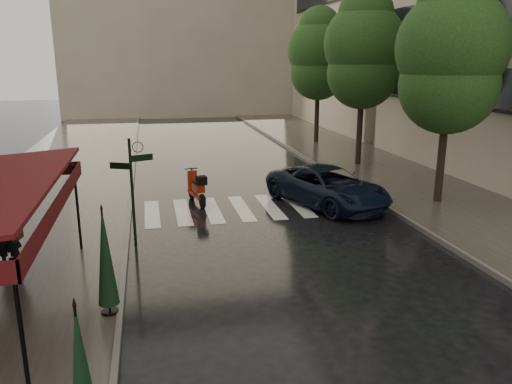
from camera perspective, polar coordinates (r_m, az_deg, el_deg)
name	(u,v)px	position (r m, az deg, el deg)	size (l,w,h in m)	color
ground	(186,287)	(12.02, -7.96, -10.68)	(120.00, 120.00, 0.00)	black
sidewalk_near	(63,178)	(23.71, -21.23, 1.46)	(6.00, 60.00, 0.12)	#38332D
sidewalk_far	(372,164)	(25.83, 13.07, 3.13)	(5.50, 60.00, 0.12)	#38332D
curb_near	(133,175)	(23.41, -13.86, 1.92)	(0.12, 60.00, 0.16)	#595651
curb_far	(319,166)	(24.77, 7.18, 2.94)	(0.12, 60.00, 0.16)	#595651
crosswalk	(256,207)	(17.99, -0.01, -1.75)	(7.85, 3.20, 0.01)	silver
signpost	(132,184)	(14.24, -13.98, 0.93)	(1.17, 0.29, 3.10)	black
haussmann_far	(376,3)	(40.85, 13.53, 20.27)	(8.00, 16.00, 18.50)	tan
backdrop_building	(182,5)	(49.21, -8.45, 20.41)	(22.00, 6.00, 20.00)	tan
tree_near	(451,55)	(18.88, 21.43, 14.40)	(3.80, 3.80, 7.99)	black
tree_mid	(364,50)	(25.01, 12.22, 15.58)	(3.80, 3.80, 8.34)	black
tree_far	(319,54)	(31.59, 7.18, 15.34)	(3.80, 3.80, 8.16)	black
pedestrian_with_umbrella	(3,204)	(13.40, -26.96, -1.19)	(1.28, 1.30, 2.57)	black
scooter	(197,189)	(18.42, -6.75, 0.35)	(0.69, 1.83, 1.21)	black
parked_car	(328,186)	(18.28, 8.18, 0.63)	(2.33, 5.04, 1.40)	black
parasol_front	(82,379)	(6.94, -19.28, -19.48)	(0.40, 0.40, 2.26)	black
parasol_back	(105,257)	(10.48, -16.83, -7.14)	(0.42, 0.42, 2.28)	black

